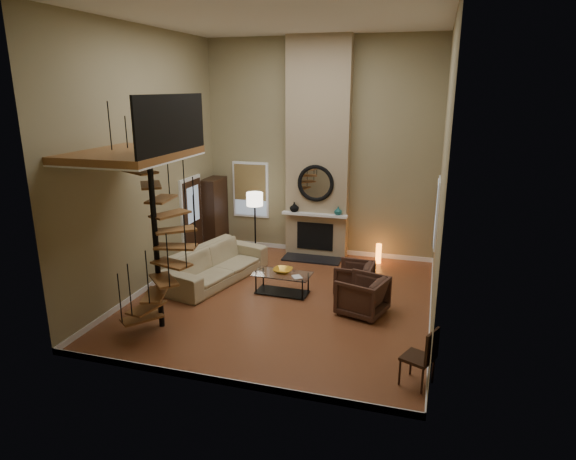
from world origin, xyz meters
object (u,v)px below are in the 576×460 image
(armchair_far, at_px, (366,297))
(coffee_table, at_px, (282,281))
(armchair_near, at_px, (358,279))
(accent_lamp, at_px, (378,253))
(side_chair, at_px, (423,355))
(floor_lamp, at_px, (255,204))
(hutch, at_px, (215,215))
(sofa, at_px, (216,264))

(armchair_far, relative_size, coffee_table, 0.70)
(armchair_near, relative_size, armchair_far, 0.90)
(armchair_near, xyz_separation_m, coffee_table, (-1.56, -0.40, -0.07))
(coffee_table, distance_m, accent_lamp, 3.08)
(coffee_table, xyz_separation_m, side_chair, (3.01, -2.73, 0.24))
(floor_lamp, bearing_deg, accent_lamp, 8.26)
(hutch, xyz_separation_m, armchair_near, (4.25, -2.07, -0.60))
(accent_lamp, relative_size, side_chair, 0.54)
(armchair_far, xyz_separation_m, coffee_table, (-1.87, 0.50, -0.07))
(armchair_far, distance_m, floor_lamp, 4.27)
(sofa, xyz_separation_m, accent_lamp, (3.44, 2.24, -0.15))
(sofa, distance_m, accent_lamp, 4.11)
(sofa, relative_size, armchair_near, 3.49)
(sofa, xyz_separation_m, armchair_near, (3.24, 0.11, -0.04))
(accent_lamp, bearing_deg, armchair_far, -88.03)
(coffee_table, bearing_deg, armchair_far, -14.95)
(sofa, xyz_separation_m, armchair_far, (3.54, -0.79, -0.04))
(armchair_far, distance_m, accent_lamp, 3.03)
(floor_lamp, distance_m, accent_lamp, 3.37)
(armchair_near, distance_m, accent_lamp, 2.15)
(armchair_near, bearing_deg, accent_lamp, 177.16)
(armchair_near, xyz_separation_m, armchair_far, (0.30, -0.89, 0.00))
(side_chair, bearing_deg, coffee_table, 137.71)
(floor_lamp, xyz_separation_m, side_chair, (4.38, -4.81, -0.89))
(armchair_far, xyz_separation_m, accent_lamp, (-0.10, 3.03, -0.10))
(armchair_far, relative_size, floor_lamp, 0.50)
(hutch, relative_size, armchair_near, 2.57)
(armchair_far, height_order, accent_lamp, armchair_far)
(sofa, distance_m, armchair_far, 3.63)
(hutch, xyz_separation_m, accent_lamp, (4.45, 0.06, -0.70))
(hutch, distance_m, armchair_near, 4.76)
(sofa, distance_m, armchair_near, 3.24)
(armchair_near, distance_m, side_chair, 3.45)
(hutch, height_order, accent_lamp, hutch)
(accent_lamp, bearing_deg, coffee_table, -124.86)
(hutch, relative_size, sofa, 0.74)
(coffee_table, bearing_deg, sofa, 170.26)
(floor_lamp, relative_size, side_chair, 1.86)
(sofa, distance_m, floor_lamp, 2.08)
(sofa, relative_size, side_chair, 2.91)
(hutch, height_order, floor_lamp, hutch)
(armchair_near, bearing_deg, floor_lamp, -117.29)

